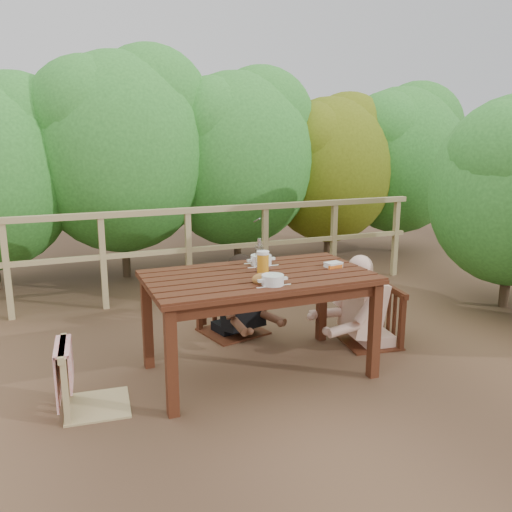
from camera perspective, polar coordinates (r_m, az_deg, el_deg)
name	(u,v)px	position (r m, az deg, el deg)	size (l,w,h in m)	color
ground	(258,371)	(4.20, 0.26, -12.21)	(60.00, 60.00, 0.00)	brown
table	(258,325)	(4.05, 0.27, -7.33)	(1.64, 0.92, 0.76)	#3A1A0E
chair_left	(93,345)	(3.68, -16.96, -9.10)	(0.44, 0.44, 0.88)	tan
chair_far	(232,277)	(4.81, -2.54, -2.28)	(0.52, 0.52, 1.04)	#3A1A0E
chair_right	(372,292)	(4.67, 12.22, -3.75)	(0.46, 0.46, 0.93)	#3A1A0E
woman	(231,271)	(4.81, -2.63, -1.63)	(0.46, 0.57, 1.15)	black
diner_right	(376,271)	(4.64, 12.63, -1.52)	(0.52, 0.65, 1.30)	beige
railing	(189,254)	(5.84, -7.19, 0.21)	(5.60, 0.10, 1.01)	tan
hedge_row	(192,124)	(6.96, -6.88, 13.83)	(6.60, 1.60, 3.80)	#2D6F26
soup_near	(273,281)	(3.64, 1.79, -2.67)	(0.26, 0.26, 0.09)	silver
soup_far	(261,261)	(4.20, 0.54, -0.52)	(0.28, 0.28, 0.09)	white
bread_roll	(262,279)	(3.70, 0.61, -2.47)	(0.14, 0.11, 0.08)	olive
beer_glass	(263,263)	(3.96, 0.74, -0.71)	(0.09, 0.09, 0.18)	orange
bottle	(259,256)	(3.99, 0.36, 0.03)	(0.06, 0.06, 0.27)	silver
butter_tub	(333,266)	(4.16, 8.24, -1.03)	(0.13, 0.09, 0.05)	white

